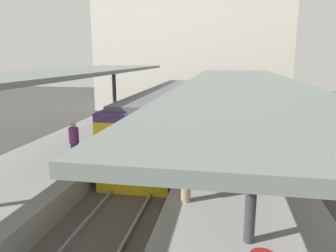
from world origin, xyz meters
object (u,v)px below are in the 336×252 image
(commuter_train, at_px, (168,116))
(passenger_far_end, at_px, (121,113))
(passenger_mid_platform, at_px, (74,143))
(passenger_near_bench, at_px, (186,170))
(platform_bench, at_px, (210,136))
(platform_sign, at_px, (219,129))

(commuter_train, relative_size, passenger_far_end, 9.19)
(commuter_train, height_order, passenger_mid_platform, commuter_train)
(commuter_train, distance_m, passenger_near_bench, 9.42)
(passenger_far_end, bearing_deg, passenger_mid_platform, -86.14)
(commuter_train, relative_size, platform_bench, 10.56)
(passenger_near_bench, bearing_deg, platform_sign, 70.19)
(passenger_mid_platform, bearing_deg, platform_sign, -0.28)
(commuter_train, distance_m, platform_sign, 7.54)
(platform_bench, distance_m, platform_sign, 3.80)
(platform_bench, xyz_separation_m, passenger_far_end, (-5.36, 3.20, 0.37))
(platform_sign, bearing_deg, passenger_near_bench, -109.81)
(commuter_train, xyz_separation_m, passenger_near_bench, (2.17, -9.16, 0.20))
(passenger_near_bench, relative_size, passenger_mid_platform, 1.06)
(platform_sign, relative_size, passenger_far_end, 1.37)
(commuter_train, relative_size, platform_sign, 6.69)
(platform_sign, height_order, passenger_far_end, platform_sign)
(passenger_mid_platform, relative_size, passenger_far_end, 1.04)
(platform_sign, bearing_deg, commuter_train, 113.60)
(platform_sign, bearing_deg, passenger_far_end, 130.50)
(commuter_train, xyz_separation_m, platform_bench, (2.55, -3.27, -0.26))
(commuter_train, height_order, passenger_near_bench, commuter_train)
(commuter_train, bearing_deg, passenger_mid_platform, -108.96)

